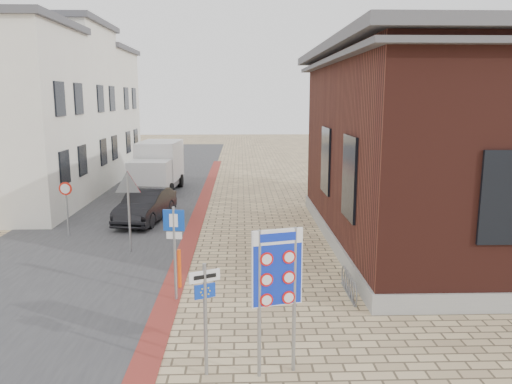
# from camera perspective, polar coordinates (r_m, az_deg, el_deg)

# --- Properties ---
(ground) EXTENTS (120.00, 120.00, 0.00)m
(ground) POSITION_cam_1_polar(r_m,az_deg,el_deg) (11.19, -0.88, -16.09)
(ground) COLOR tan
(ground) RESTS_ON ground
(road_strip) EXTENTS (7.00, 60.00, 0.02)m
(road_strip) POSITION_cam_1_polar(r_m,az_deg,el_deg) (26.04, -13.61, -0.73)
(road_strip) COLOR #38383A
(road_strip) RESTS_ON ground
(curb_strip) EXTENTS (0.60, 40.00, 0.02)m
(curb_strip) POSITION_cam_1_polar(r_m,az_deg,el_deg) (20.69, -6.88, -3.43)
(curb_strip) COLOR maroon
(curb_strip) RESTS_ON ground
(brick_building) EXTENTS (13.00, 13.00, 6.80)m
(brick_building) POSITION_cam_1_polar(r_m,az_deg,el_deg) (19.34, 26.53, 4.97)
(brick_building) COLOR gray
(brick_building) RESTS_ON ground
(townhouse_mid) EXTENTS (7.40, 6.40, 9.10)m
(townhouse_mid) POSITION_cam_1_polar(r_m,az_deg,el_deg) (30.02, -23.26, 8.95)
(townhouse_mid) COLOR white
(townhouse_mid) RESTS_ON ground
(townhouse_far) EXTENTS (7.40, 6.40, 8.30)m
(townhouse_far) POSITION_cam_1_polar(r_m,az_deg,el_deg) (35.68, -19.71, 8.70)
(townhouse_far) COLOR white
(townhouse_far) RESTS_ON ground
(bike_rack) EXTENTS (0.08, 1.80, 0.60)m
(bike_rack) POSITION_cam_1_polar(r_m,az_deg,el_deg) (13.38, 10.57, -10.41)
(bike_rack) COLOR slate
(bike_rack) RESTS_ON ground
(sedan) EXTENTS (2.08, 4.25, 1.34)m
(sedan) POSITION_cam_1_polar(r_m,az_deg,el_deg) (21.08, -12.49, -1.51)
(sedan) COLOR black
(sedan) RESTS_ON ground
(box_truck) EXTENTS (2.40, 5.22, 2.68)m
(box_truck) POSITION_cam_1_polar(r_m,az_deg,el_deg) (27.56, -11.18, 2.89)
(box_truck) COLOR slate
(box_truck) RESTS_ON ground
(border_sign) EXTENTS (0.93, 0.29, 2.78)m
(border_sign) POSITION_cam_1_polar(r_m,az_deg,el_deg) (9.04, 2.44, -9.03)
(border_sign) COLOR gray
(border_sign) RESTS_ON ground
(essen_sign) EXTENTS (0.54, 0.27, 2.15)m
(essen_sign) POSITION_cam_1_polar(r_m,az_deg,el_deg) (9.26, -5.84, -12.55)
(essen_sign) COLOR gray
(essen_sign) RESTS_ON ground
(parking_sign) EXTENTS (0.53, 0.12, 2.42)m
(parking_sign) POSITION_cam_1_polar(r_m,az_deg,el_deg) (12.57, -9.32, -5.15)
(parking_sign) COLOR gray
(parking_sign) RESTS_ON ground
(yield_sign) EXTENTS (0.95, 0.09, 2.68)m
(yield_sign) POSITION_cam_1_polar(r_m,az_deg,el_deg) (16.67, -14.42, 0.06)
(yield_sign) COLOR gray
(yield_sign) RESTS_ON ground
(speed_sign) EXTENTS (0.48, 0.08, 2.05)m
(speed_sign) POSITION_cam_1_polar(r_m,az_deg,el_deg) (19.43, -20.84, -0.97)
(speed_sign) COLOR gray
(speed_sign) RESTS_ON ground
(bollard) EXTENTS (0.12, 0.12, 1.08)m
(bollard) POSITION_cam_1_polar(r_m,az_deg,el_deg) (13.66, -8.74, -8.68)
(bollard) COLOR #FF530D
(bollard) RESTS_ON ground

